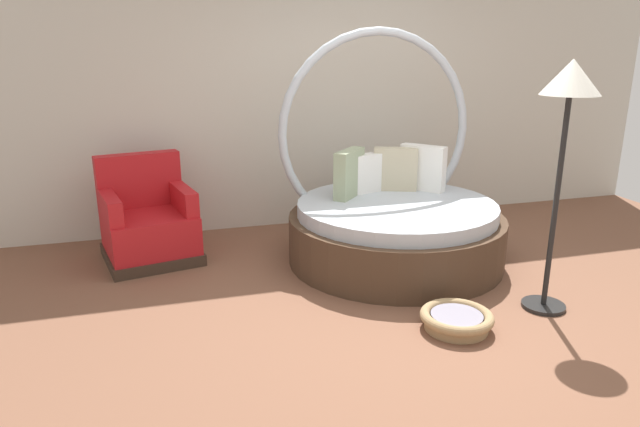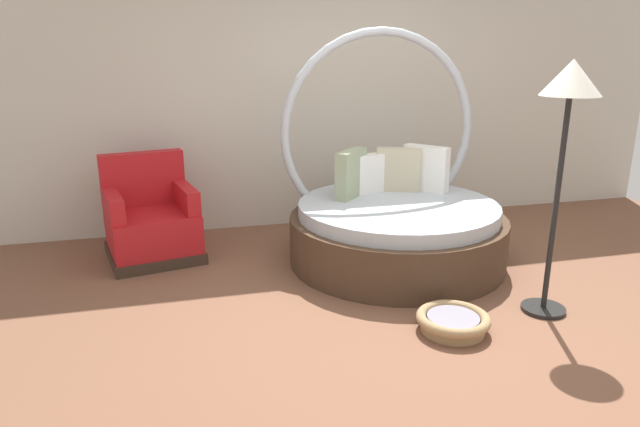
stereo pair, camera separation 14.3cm
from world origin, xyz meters
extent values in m
cube|color=brown|center=(0.00, 0.00, -0.01)|extent=(8.00, 8.00, 0.02)
cube|color=beige|center=(0.00, 2.44, 1.56)|extent=(8.00, 0.12, 3.13)
cylinder|color=#473323|center=(0.25, 1.00, 0.22)|extent=(1.94, 1.94, 0.43)
cylinder|color=#B2BCC6|center=(0.25, 1.00, 0.49)|extent=(1.78, 1.78, 0.12)
torus|color=#B2BCC6|center=(0.25, 1.54, 1.11)|extent=(1.92, 0.08, 1.92)
cube|color=white|center=(0.67, 1.36, 0.77)|extent=(0.37, 0.41, 0.43)
cube|color=#BCB293|center=(0.41, 1.43, 0.76)|extent=(0.43, 0.26, 0.41)
cube|color=white|center=(0.12, 1.43, 0.74)|extent=(0.39, 0.23, 0.37)
cube|color=#93A37F|center=(-0.09, 1.32, 0.77)|extent=(0.38, 0.40, 0.43)
cube|color=#38281E|center=(-1.89, 1.65, 0.05)|extent=(0.95, 0.95, 0.10)
cube|color=red|center=(-1.89, 1.65, 0.27)|extent=(0.90, 0.90, 0.34)
cube|color=red|center=(-1.95, 1.96, 0.69)|extent=(0.78, 0.31, 0.50)
cube|color=red|center=(-2.20, 1.59, 0.55)|extent=(0.26, 0.69, 0.22)
cube|color=red|center=(-1.58, 1.72, 0.55)|extent=(0.26, 0.69, 0.22)
cylinder|color=#9E7F56|center=(0.14, -0.33, 0.03)|extent=(0.44, 0.44, 0.06)
torus|color=#9E7F56|center=(0.14, -0.33, 0.10)|extent=(0.51, 0.51, 0.07)
cylinder|color=gray|center=(0.14, -0.33, 0.08)|extent=(0.36, 0.36, 0.05)
cylinder|color=black|center=(0.95, -0.21, 0.01)|extent=(0.32, 0.32, 0.03)
cylinder|color=black|center=(0.95, -0.21, 0.81)|extent=(0.04, 0.04, 1.55)
cone|color=beige|center=(0.95, -0.21, 1.70)|extent=(0.40, 0.40, 0.24)
camera|label=1|loc=(-1.76, -3.48, 1.91)|focal=31.75mm
camera|label=2|loc=(-1.62, -3.52, 1.91)|focal=31.75mm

